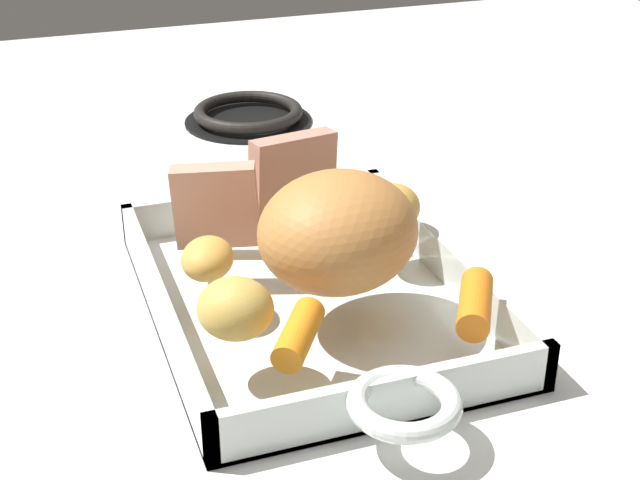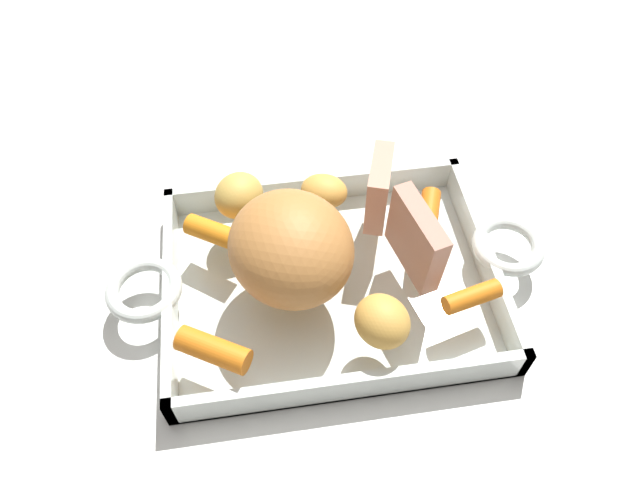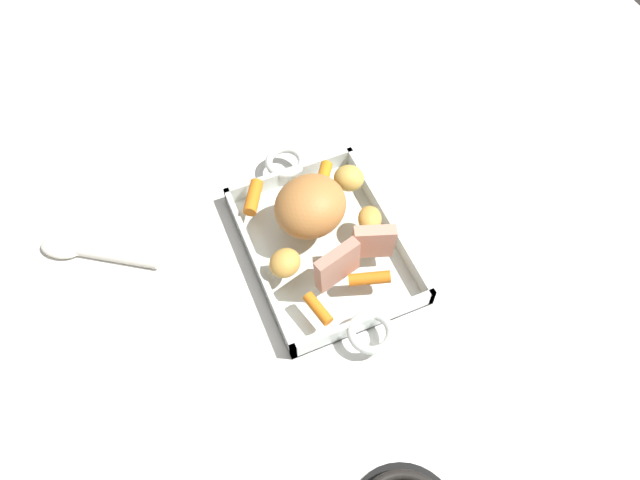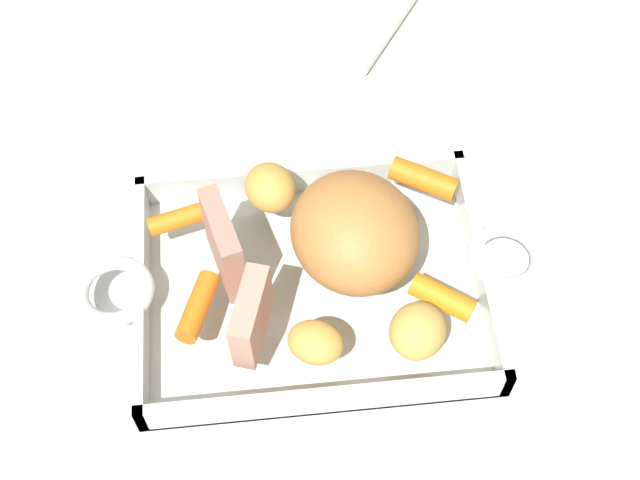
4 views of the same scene
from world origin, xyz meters
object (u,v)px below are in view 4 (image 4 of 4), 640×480
roast_slice_thick (251,317)px  potato_near_roast (418,331)px  roasting_dish (313,284)px  baby_carrot_northwest (442,297)px  potato_corner (270,188)px  potato_golden_small (315,342)px  pork_roast (355,232)px  baby_carrot_long (424,179)px  roast_slice_thin (224,245)px  baby_carrot_center_left (198,307)px  baby_carrot_southwest (177,219)px

roast_slice_thick → potato_near_roast: roast_slice_thick is taller
roasting_dish → roast_slice_thick: (0.06, 0.06, 0.06)m
roasting_dish → potato_near_roast: (-0.08, 0.08, 0.05)m
baby_carrot_northwest → potato_corner: size_ratio=1.11×
baby_carrot_northwest → potato_golden_small: 0.12m
pork_roast → baby_carrot_long: pork_roast is taller
roast_slice_thin → baby_carrot_northwest: size_ratio=1.31×
roast_slice_thin → potato_corner: roast_slice_thin is taller
roast_slice_thick → potato_golden_small: size_ratio=1.37×
baby_carrot_center_left → potato_near_roast: 0.19m
baby_carrot_southwest → potato_golden_small: size_ratio=1.12×
baby_carrot_northwest → potato_golden_small: potato_golden_small is taller
pork_roast → potato_corner: bearing=-45.9°
roasting_dish → pork_roast: size_ratio=3.56×
potato_golden_small → potato_corner: size_ratio=0.93×
potato_corner → potato_near_roast: bearing=125.0°
roasting_dish → potato_near_roast: bearing=135.3°
baby_carrot_long → roast_slice_thick: bearing=39.6°
potato_golden_small → potato_near_roast: 0.09m
potato_near_roast → roast_slice_thick: bearing=-8.7°
roast_slice_thin → potato_golden_small: 0.12m
baby_carrot_long → potato_corner: 0.15m
baby_carrot_northwest → potato_corner: potato_corner is taller
roast_slice_thin → potato_golden_small: bearing=128.2°
baby_carrot_center_left → potato_corner: bearing=-122.3°
baby_carrot_northwest → potato_golden_small: size_ratio=1.19×
roast_slice_thin → potato_corner: (-0.05, -0.07, -0.02)m
baby_carrot_southwest → potato_corner: (-0.09, -0.02, 0.01)m
roast_slice_thin → potato_corner: bearing=-122.8°
pork_roast → potato_corner: (0.07, -0.07, -0.02)m
potato_near_roast → roasting_dish: bearing=-44.7°
roast_slice_thin → roast_slice_thick: (-0.02, 0.07, -0.00)m
roasting_dish → baby_carrot_northwest: 0.13m
potato_golden_small → roast_slice_thin: bearing=-51.8°
baby_carrot_long → baby_carrot_northwest: bearing=87.9°
roasting_dish → potato_near_roast: potato_near_roast is taller
baby_carrot_southwest → baby_carrot_center_left: (-0.02, 0.10, 0.00)m
baby_carrot_southwest → potato_golden_small: 0.18m
roast_slice_thin → baby_carrot_center_left: bearing=58.4°
pork_roast → roast_slice_thick: (0.10, 0.07, -0.01)m
baby_carrot_southwest → baby_carrot_long: size_ratio=0.84×
baby_carrot_southwest → baby_carrot_northwest: bearing=155.0°
potato_near_roast → baby_carrot_southwest: bearing=-35.3°
baby_carrot_northwest → roast_slice_thick: bearing=4.8°
roast_slice_thin → pork_roast: bearing=178.7°
roasting_dish → roast_slice_thick: size_ratio=6.50×
pork_roast → roast_slice_thin: (0.12, -0.00, -0.01)m
roast_slice_thick → potato_near_roast: size_ratio=1.27×
potato_corner → baby_carrot_long: bearing=-179.4°
baby_carrot_northwest → baby_carrot_center_left: 0.22m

